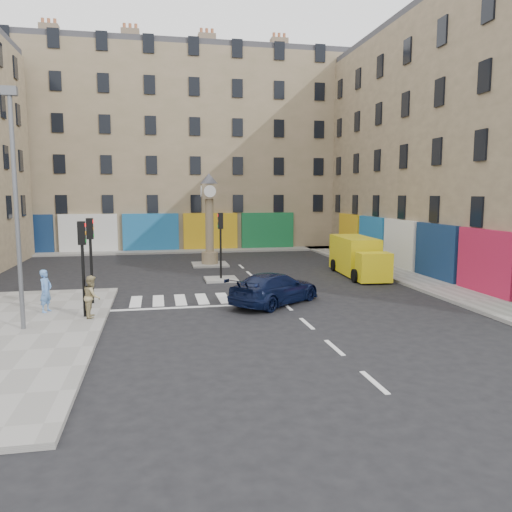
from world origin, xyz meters
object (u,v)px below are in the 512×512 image
object	(u,v)px
traffic_light_island	(221,235)
lamp_post	(16,197)
traffic_light_left_far	(91,247)
pedestrian_tan	(92,296)
traffic_light_left_near	(82,253)
clock_pillar	(209,213)
pedestrian_blue	(46,291)
yellow_van	(358,257)
navy_sedan	(275,288)

from	to	relation	value
traffic_light_island	lamp_post	bearing A→B (deg)	-131.71
traffic_light_left_far	pedestrian_tan	xyz separation A→B (m)	(0.30, -2.54, -1.66)
traffic_light_left_near	clock_pillar	size ratio (longest dim) A/B	0.61
lamp_post	traffic_light_island	bearing A→B (deg)	48.29
traffic_light_left_near	traffic_light_island	bearing A→B (deg)	51.07
lamp_post	pedestrian_tan	world-z (taller)	lamp_post
lamp_post	pedestrian_blue	size ratio (longest dim) A/B	4.82
pedestrian_blue	pedestrian_tan	bearing A→B (deg)	-100.05
traffic_light_left_far	clock_pillar	world-z (taller)	clock_pillar
traffic_light_island	yellow_van	size ratio (longest dim) A/B	0.59
navy_sedan	traffic_light_left_near	bearing A→B (deg)	60.50
traffic_light_left_near	pedestrian_tan	xyz separation A→B (m)	(0.30, -0.14, -1.66)
pedestrian_blue	pedestrian_tan	distance (m)	2.28
traffic_light_left_near	clock_pillar	xyz separation A→B (m)	(6.30, 13.80, 0.93)
traffic_light_island	yellow_van	world-z (taller)	traffic_light_island
pedestrian_blue	navy_sedan	bearing A→B (deg)	-66.06
yellow_van	lamp_post	bearing A→B (deg)	-146.28
navy_sedan	pedestrian_blue	distance (m)	9.53
lamp_post	navy_sedan	world-z (taller)	lamp_post
clock_pillar	navy_sedan	bearing A→B (deg)	-82.71
traffic_light_island	pedestrian_tan	bearing A→B (deg)	-127.09
traffic_light_left_far	yellow_van	distance (m)	15.69
traffic_light_left_near	clock_pillar	world-z (taller)	clock_pillar
navy_sedan	lamp_post	bearing A→B (deg)	66.49
pedestrian_blue	pedestrian_tan	xyz separation A→B (m)	(1.93, -1.23, -0.05)
traffic_light_island	pedestrian_blue	world-z (taller)	traffic_light_island
traffic_light_left_near	lamp_post	distance (m)	3.21
traffic_light_left_far	navy_sedan	xyz separation A→B (m)	(7.89, -1.06, -1.92)
traffic_light_left_near	yellow_van	distance (m)	16.69
navy_sedan	pedestrian_tan	bearing A→B (deg)	61.86
traffic_light_left_far	traffic_light_left_near	bearing A→B (deg)	-90.00
yellow_van	traffic_light_island	bearing A→B (deg)	-174.56
traffic_light_left_near	navy_sedan	distance (m)	8.23
traffic_light_left_near	traffic_light_left_far	size ratio (longest dim) A/B	1.00
traffic_light_island	navy_sedan	xyz separation A→B (m)	(1.59, -6.46, -1.89)
clock_pillar	pedestrian_blue	bearing A→B (deg)	-121.96
traffic_light_island	clock_pillar	size ratio (longest dim) A/B	0.61
yellow_van	pedestrian_blue	bearing A→B (deg)	-152.88
traffic_light_island	clock_pillar	xyz separation A→B (m)	(0.00, 6.00, 0.96)
traffic_light_left_near	yellow_van	world-z (taller)	traffic_light_left_near
traffic_light_left_far	navy_sedan	distance (m)	8.19
pedestrian_tan	yellow_van	bearing A→B (deg)	-62.14
clock_pillar	traffic_light_island	bearing A→B (deg)	-90.00
pedestrian_blue	clock_pillar	bearing A→B (deg)	-9.52
traffic_light_left_near	navy_sedan	size ratio (longest dim) A/B	0.76
yellow_van	pedestrian_tan	size ratio (longest dim) A/B	3.88
clock_pillar	pedestrian_blue	xyz separation A→B (m)	(-7.93, -12.70, -2.54)
lamp_post	clock_pillar	bearing A→B (deg)	61.65
traffic_light_left_far	pedestrian_tan	distance (m)	3.05
navy_sedan	yellow_van	bearing A→B (deg)	-84.17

